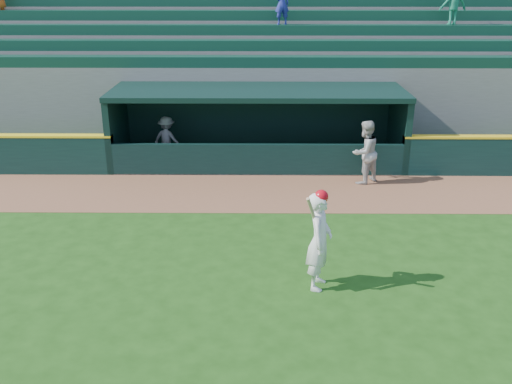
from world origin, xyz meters
TOP-DOWN VIEW (x-y plane):
  - ground at (0.00, 0.00)m, footprint 120.00×120.00m
  - warning_track at (0.00, 4.90)m, footprint 40.00×3.00m
  - dugout_player_front at (3.19, 5.80)m, footprint 1.18×1.14m
  - dugout_player_inside at (-3.02, 7.88)m, footprint 1.11×0.87m
  - dugout at (0.00, 8.00)m, footprint 9.40×2.80m
  - stands at (-0.01, 12.57)m, footprint 34.50×6.25m
  - batter_at_plate at (1.26, -0.31)m, footprint 0.65×0.86m

SIDE VIEW (x-z plane):
  - ground at x=0.00m, z-range 0.00..0.00m
  - warning_track at x=0.00m, z-range 0.00..0.01m
  - dugout_player_inside at x=-3.02m, z-range 0.00..1.52m
  - dugout_player_front at x=3.19m, z-range 0.00..1.91m
  - batter_at_plate at x=1.26m, z-range -0.01..2.08m
  - dugout at x=0.00m, z-range 0.13..2.59m
  - stands at x=-0.01m, z-range -1.38..6.18m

